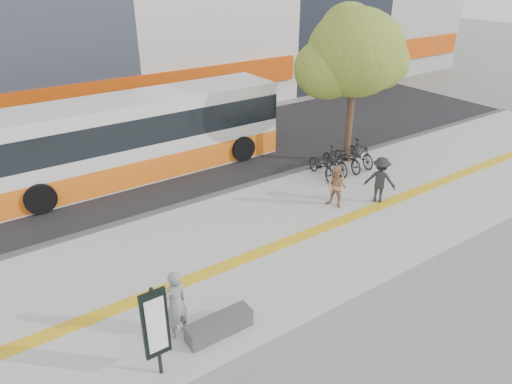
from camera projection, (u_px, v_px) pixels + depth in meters
ground at (278, 272)px, 13.15m from camera, size 120.00×120.00×0.00m
sidewalk at (248, 247)px, 14.24m from camera, size 40.00×7.00×0.08m
tactile_strip at (258, 253)px, 13.85m from camera, size 40.00×0.45×0.01m
street at (149, 166)px, 19.77m from camera, size 40.00×8.00×0.06m
curb at (194, 202)px, 16.80m from camera, size 40.00×0.25×0.14m
bench at (219, 326)px, 10.81m from camera, size 1.60×0.45×0.45m
signboard at (156, 325)px, 9.30m from camera, size 0.55×0.10×2.20m
street_tree at (353, 54)px, 18.33m from camera, size 4.40×3.80×6.31m
bus at (138, 138)px, 18.46m from camera, size 11.73×2.78×3.12m
bicycle_row at (341, 159)px, 18.98m from camera, size 3.01×1.94×1.08m
seated_woman at (175, 304)px, 10.51m from camera, size 0.71×0.55×1.74m
pedestrian_tan at (337, 187)px, 16.15m from camera, size 0.80×0.89×1.51m
pedestrian_dark at (380, 180)px, 16.47m from camera, size 1.13×1.25×1.68m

